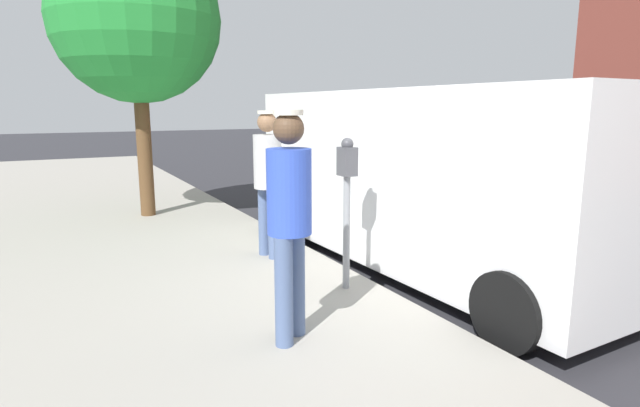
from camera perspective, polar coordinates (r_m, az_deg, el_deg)
ground_plane at (r=6.06m, az=14.39°, el=-8.53°), size 80.00×80.00×0.00m
sidewalk_slab at (r=4.61m, az=-21.00°, el=-14.21°), size 5.00×32.00×0.15m
parking_meter_near at (r=5.03m, az=3.02°, el=1.77°), size 0.14×0.18×1.52m
pedestrian_in_blue at (r=3.87m, az=-3.44°, el=-0.86°), size 0.34×0.34×1.79m
pedestrian_in_gray at (r=6.15m, az=-5.83°, el=3.29°), size 0.34×0.36×1.77m
parked_van at (r=6.34m, az=12.10°, el=3.18°), size 2.27×5.26×2.15m
street_tree at (r=9.12m, az=-19.82°, el=18.74°), size 2.66×2.66×4.52m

